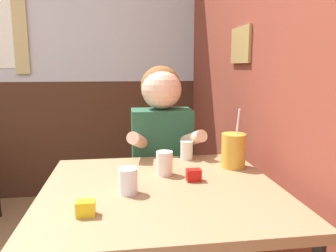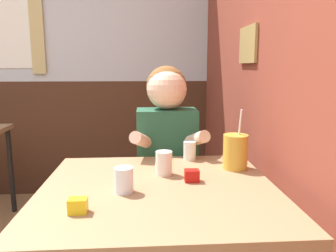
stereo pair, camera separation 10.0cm
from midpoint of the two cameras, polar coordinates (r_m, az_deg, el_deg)
name	(u,v)px [view 1 (the left image)]	position (r m, az deg, el deg)	size (l,w,h in m)	color
brick_wall_right	(238,48)	(2.12, 10.70, 13.24)	(0.08, 4.26, 2.70)	brown
back_wall	(29,53)	(3.29, -23.85, 11.54)	(5.99, 0.09, 2.70)	silver
main_table	(162,203)	(1.35, -3.29, -13.31)	(0.94, 0.88, 0.77)	#93704C
person_seated	(162,164)	(1.92, -2.61, -6.59)	(0.42, 0.42, 1.24)	#235138
cocktail_pitcher	(233,150)	(1.57, 9.52, -4.24)	(0.11, 0.11, 0.28)	gold
glass_near_pitcher	(128,181)	(1.26, -9.29, -9.46)	(0.07, 0.07, 0.10)	silver
glass_center	(187,150)	(1.69, 1.55, -4.24)	(0.06, 0.06, 0.09)	silver
glass_far_side	(164,163)	(1.45, -2.63, -6.50)	(0.07, 0.07, 0.11)	silver
condiment_ketchup	(194,175)	(1.38, 2.39, -8.56)	(0.06, 0.04, 0.05)	#B7140F
condiment_mustard	(86,208)	(1.12, -16.73, -13.59)	(0.06, 0.04, 0.05)	yellow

